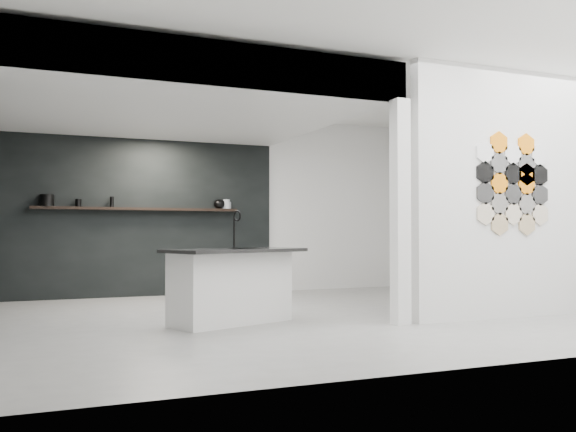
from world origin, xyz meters
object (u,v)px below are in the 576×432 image
at_px(kitchen_island, 232,285).
at_px(glass_vase, 227,204).
at_px(utensil_cup, 78,203).
at_px(kettle, 219,204).
at_px(stockpot, 47,200).
at_px(partition_panel, 506,193).
at_px(glass_bowl, 227,205).
at_px(bottle_dark, 112,202).

bearing_deg(kitchen_island, glass_vase, 52.35).
distance_m(glass_vase, utensil_cup, 2.20).
height_order(kettle, utensil_cup, kettle).
height_order(stockpot, utensil_cup, stockpot).
distance_m(partition_panel, kettle, 4.44).
height_order(partition_panel, kettle, partition_panel).
height_order(glass_bowl, glass_vase, glass_vase).
bearing_deg(bottle_dark, partition_panel, -45.38).
height_order(glass_vase, utensil_cup, glass_vase).
bearing_deg(glass_vase, kitchen_island, -106.62).
distance_m(kitchen_island, bottle_dark, 3.38).
relative_size(glass_bowl, glass_vase, 0.99).
bearing_deg(kettle, glass_vase, -19.19).
distance_m(kettle, bottle_dark, 1.62).
distance_m(kitchen_island, utensil_cup, 3.51).
bearing_deg(partition_panel, kettle, 119.56).
distance_m(partition_panel, bottle_dark, 5.43).
bearing_deg(glass_vase, partition_panel, -61.77).
height_order(stockpot, glass_bowl, stockpot).
distance_m(stockpot, utensil_cup, 0.42).
distance_m(stockpot, bottle_dark, 0.89).
xyz_separation_m(kettle, glass_vase, (0.12, 0.00, -0.00)).
height_order(kettle, bottle_dark, bottle_dark).
xyz_separation_m(kettle, bottle_dark, (-1.62, 0.00, 0.00)).
bearing_deg(bottle_dark, glass_vase, 0.00).
bearing_deg(stockpot, glass_vase, 0.00).
bearing_deg(partition_panel, glass_bowl, 118.23).
relative_size(stockpot, glass_bowl, 1.37).
height_order(kitchen_island, glass_bowl, glass_bowl).
relative_size(kitchen_island, utensil_cup, 14.96).
xyz_separation_m(partition_panel, kettle, (-2.19, 3.87, -0.00)).
distance_m(kitchen_island, glass_bowl, 3.40).
height_order(kettle, glass_vase, kettle).
relative_size(glass_vase, bottle_dark, 0.96).
bearing_deg(stockpot, kitchen_island, -61.58).
xyz_separation_m(glass_vase, bottle_dark, (-1.74, 0.00, 0.00)).
bearing_deg(glass_bowl, partition_panel, -61.77).
distance_m(partition_panel, glass_vase, 4.39).
bearing_deg(utensil_cup, partition_panel, -42.08).
height_order(glass_bowl, bottle_dark, bottle_dark).
distance_m(kettle, utensil_cup, 2.09).
relative_size(kitchen_island, bottle_dark, 10.66).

